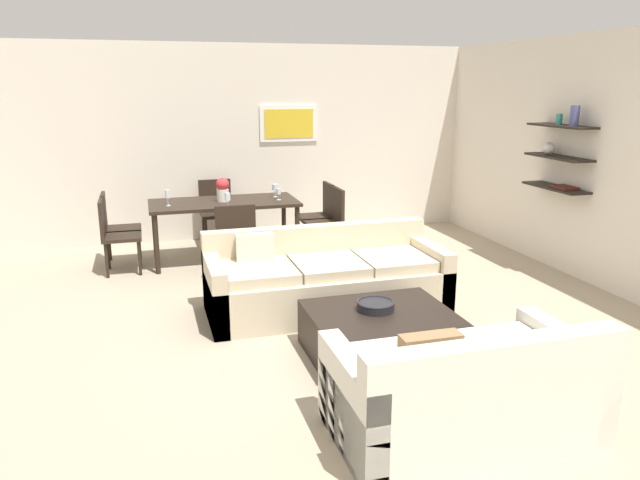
{
  "coord_description": "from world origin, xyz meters",
  "views": [
    {
      "loc": [
        -1.68,
        -5.0,
        2.16
      ],
      "look_at": [
        -0.15,
        0.2,
        0.75
      ],
      "focal_mm": 33.83,
      "sensor_mm": 36.0,
      "label": 1
    }
  ],
  "objects_px": {
    "dining_table": "(224,207)",
    "wine_glass_right_near": "(279,192)",
    "decorative_bowl": "(376,305)",
    "dining_chair_left_near": "(114,231)",
    "wine_glass_foot": "(228,197)",
    "dining_chair_right_near": "(329,217)",
    "coffee_table": "(380,334)",
    "loveseat_white": "(464,391)",
    "wine_glass_head": "(220,188)",
    "dining_chair_head": "(216,208)",
    "dining_chair_foot": "(235,236)",
    "dining_chair_right_far": "(321,211)",
    "centerpiece_vase": "(223,189)",
    "sofa_beige": "(325,281)",
    "wine_glass_left_near": "(168,195)",
    "dining_chair_left_far": "(115,224)",
    "wine_glass_right_far": "(275,188)"
  },
  "relations": [
    {
      "from": "dining_table",
      "to": "wine_glass_foot",
      "type": "distance_m",
      "value": 0.42
    },
    {
      "from": "dining_table",
      "to": "wine_glass_head",
      "type": "relative_size",
      "value": 11.94
    },
    {
      "from": "centerpiece_vase",
      "to": "dining_chair_head",
      "type": "bearing_deg",
      "value": 89.47
    },
    {
      "from": "sofa_beige",
      "to": "centerpiece_vase",
      "type": "height_order",
      "value": "centerpiece_vase"
    },
    {
      "from": "dining_chair_left_near",
      "to": "centerpiece_vase",
      "type": "height_order",
      "value": "centerpiece_vase"
    },
    {
      "from": "dining_chair_left_near",
      "to": "dining_chair_head",
      "type": "bearing_deg",
      "value": 38.17
    },
    {
      "from": "dining_chair_foot",
      "to": "wine_glass_right_near",
      "type": "height_order",
      "value": "wine_glass_right_near"
    },
    {
      "from": "coffee_table",
      "to": "decorative_bowl",
      "type": "bearing_deg",
      "value": 110.73
    },
    {
      "from": "dining_chair_foot",
      "to": "wine_glass_foot",
      "type": "distance_m",
      "value": 0.59
    },
    {
      "from": "dining_chair_foot",
      "to": "wine_glass_head",
      "type": "height_order",
      "value": "wine_glass_head"
    },
    {
      "from": "dining_chair_foot",
      "to": "wine_glass_head",
      "type": "bearing_deg",
      "value": 90.0
    },
    {
      "from": "wine_glass_foot",
      "to": "dining_chair_right_near",
      "type": "bearing_deg",
      "value": 7.67
    },
    {
      "from": "dining_chair_right_far",
      "to": "wine_glass_left_near",
      "type": "relative_size",
      "value": 4.59
    },
    {
      "from": "dining_chair_foot",
      "to": "dining_chair_head",
      "type": "bearing_deg",
      "value": 90.0
    },
    {
      "from": "loveseat_white",
      "to": "dining_chair_right_near",
      "type": "xyz_separation_m",
      "value": [
        0.41,
        4.16,
        0.21
      ]
    },
    {
      "from": "dining_table",
      "to": "coffee_table",
      "type": "bearing_deg",
      "value": -75.37
    },
    {
      "from": "wine_glass_foot",
      "to": "centerpiece_vase",
      "type": "relative_size",
      "value": 0.57
    },
    {
      "from": "dining_chair_head",
      "to": "wine_glass_right_near",
      "type": "bearing_deg",
      "value": -54.49
    },
    {
      "from": "coffee_table",
      "to": "decorative_bowl",
      "type": "distance_m",
      "value": 0.24
    },
    {
      "from": "dining_table",
      "to": "sofa_beige",
      "type": "bearing_deg",
      "value": -71.06
    },
    {
      "from": "dining_chair_left_near",
      "to": "wine_glass_right_far",
      "type": "bearing_deg",
      "value": 8.6
    },
    {
      "from": "dining_chair_right_far",
      "to": "dining_chair_foot",
      "type": "bearing_deg",
      "value": -141.83
    },
    {
      "from": "coffee_table",
      "to": "wine_glass_right_near",
      "type": "xyz_separation_m",
      "value": [
        -0.15,
        3.05,
        0.66
      ]
    },
    {
      "from": "sofa_beige",
      "to": "wine_glass_foot",
      "type": "bearing_deg",
      "value": 112.76
    },
    {
      "from": "loveseat_white",
      "to": "coffee_table",
      "type": "bearing_deg",
      "value": 93.6
    },
    {
      "from": "dining_chair_left_far",
      "to": "dining_chair_right_far",
      "type": "height_order",
      "value": "same"
    },
    {
      "from": "coffee_table",
      "to": "wine_glass_head",
      "type": "xyz_separation_m",
      "value": [
        -0.83,
        3.53,
        0.67
      ]
    },
    {
      "from": "wine_glass_head",
      "to": "dining_chair_head",
      "type": "bearing_deg",
      "value": 90.0
    },
    {
      "from": "decorative_bowl",
      "to": "dining_chair_left_near",
      "type": "distance_m",
      "value": 3.59
    },
    {
      "from": "dining_chair_left_far",
      "to": "wine_glass_head",
      "type": "xyz_separation_m",
      "value": [
        1.31,
        0.18,
        0.35
      ]
    },
    {
      "from": "dining_chair_left_near",
      "to": "wine_glass_right_near",
      "type": "relative_size",
      "value": 6.06
    },
    {
      "from": "sofa_beige",
      "to": "wine_glass_head",
      "type": "xyz_separation_m",
      "value": [
        -0.7,
        2.4,
        0.57
      ]
    },
    {
      "from": "loveseat_white",
      "to": "wine_glass_right_far",
      "type": "relative_size",
      "value": 9.78
    },
    {
      "from": "sofa_beige",
      "to": "centerpiece_vase",
      "type": "xyz_separation_m",
      "value": [
        -0.71,
        2.03,
        0.61
      ]
    },
    {
      "from": "dining_chair_left_near",
      "to": "dining_chair_foot",
      "type": "bearing_deg",
      "value": -26.15
    },
    {
      "from": "loveseat_white",
      "to": "coffee_table",
      "type": "distance_m",
      "value": 1.2
    },
    {
      "from": "dining_chair_left_near",
      "to": "centerpiece_vase",
      "type": "relative_size",
      "value": 2.99
    },
    {
      "from": "sofa_beige",
      "to": "dining_chair_left_far",
      "type": "bearing_deg",
      "value": 132.04
    },
    {
      "from": "dining_chair_left_far",
      "to": "wine_glass_foot",
      "type": "xyz_separation_m",
      "value": [
        1.31,
        -0.56,
        0.36
      ]
    },
    {
      "from": "dining_table",
      "to": "wine_glass_right_near",
      "type": "distance_m",
      "value": 0.7
    },
    {
      "from": "wine_glass_head",
      "to": "wine_glass_right_near",
      "type": "distance_m",
      "value": 0.82
    },
    {
      "from": "decorative_bowl",
      "to": "wine_glass_right_near",
      "type": "bearing_deg",
      "value": 92.47
    },
    {
      "from": "dining_chair_left_far",
      "to": "wine_glass_right_near",
      "type": "height_order",
      "value": "wine_glass_right_near"
    },
    {
      "from": "centerpiece_vase",
      "to": "loveseat_white",
      "type": "bearing_deg",
      "value": -78.21
    },
    {
      "from": "decorative_bowl",
      "to": "wine_glass_right_near",
      "type": "height_order",
      "value": "wine_glass_right_near"
    },
    {
      "from": "decorative_bowl",
      "to": "dining_table",
      "type": "height_order",
      "value": "dining_table"
    },
    {
      "from": "sofa_beige",
      "to": "wine_glass_left_near",
      "type": "bearing_deg",
      "value": 125.42
    },
    {
      "from": "wine_glass_left_near",
      "to": "wine_glass_head",
      "type": "relative_size",
      "value": 1.27
    },
    {
      "from": "dining_chair_left_far",
      "to": "centerpiece_vase",
      "type": "distance_m",
      "value": 1.38
    },
    {
      "from": "dining_chair_head",
      "to": "dining_chair_left_near",
      "type": "height_order",
      "value": "same"
    }
  ]
}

